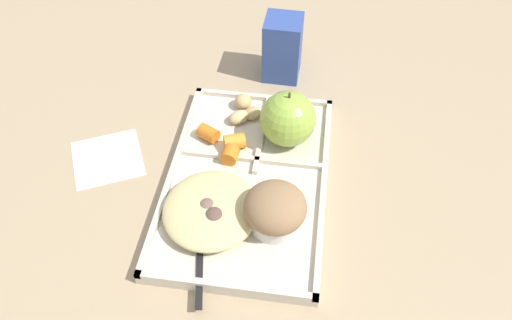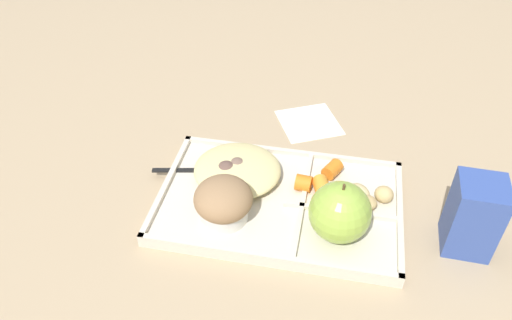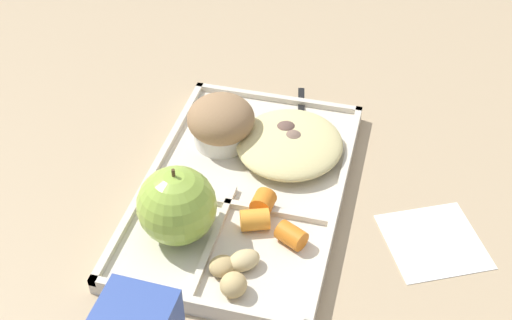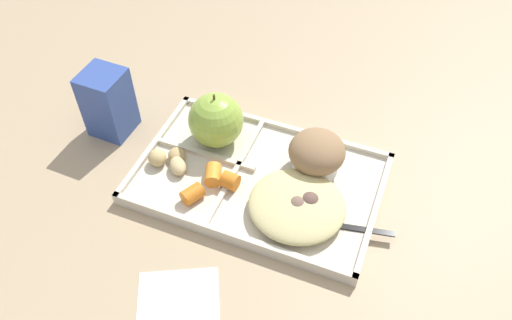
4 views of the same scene
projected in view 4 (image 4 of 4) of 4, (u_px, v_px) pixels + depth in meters
ground at (258, 183)px, 0.77m from camera, size 6.00×6.00×0.00m
lunch_tray at (258, 179)px, 0.76m from camera, size 0.36×0.23×0.02m
green_apple at (216, 120)px, 0.78m from camera, size 0.09×0.09×0.09m
bran_muffin at (317, 154)px, 0.75m from camera, size 0.08×0.08×0.06m
carrot_slice_large at (193, 194)px, 0.72m from camera, size 0.03×0.04×0.02m
carrot_slice_center at (213, 174)px, 0.75m from camera, size 0.03×0.04×0.02m
carrot_slice_edge at (230, 181)px, 0.74m from camera, size 0.03×0.03×0.03m
potato_chunk_small at (177, 155)px, 0.78m from camera, size 0.04×0.04×0.02m
potato_chunk_corner at (157, 158)px, 0.77m from camera, size 0.03×0.03×0.02m
potato_chunk_browned at (178, 166)px, 0.76m from camera, size 0.04×0.04×0.02m
egg_noodle_pile at (297, 205)px, 0.71m from camera, size 0.14×0.13×0.03m
meatball_side at (297, 207)px, 0.70m from camera, size 0.03×0.03×0.03m
meatball_front at (309, 203)px, 0.71m from camera, size 0.03×0.03×0.03m
plastic_fork at (333, 225)px, 0.70m from camera, size 0.14×0.04×0.00m
milk_carton at (108, 103)px, 0.80m from camera, size 0.06×0.06×0.11m
paper_napkin at (178, 306)px, 0.63m from camera, size 0.14×0.14×0.00m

